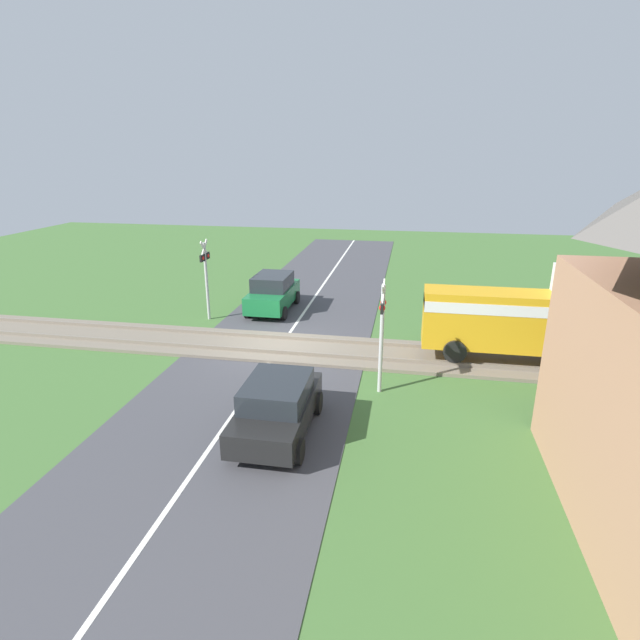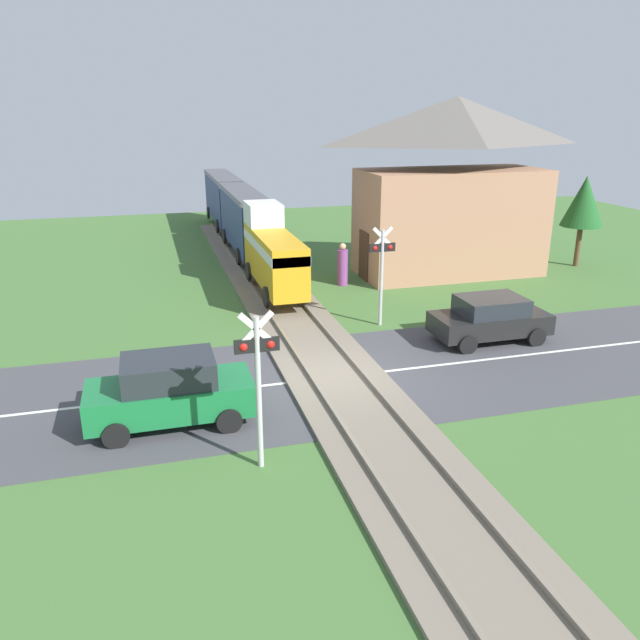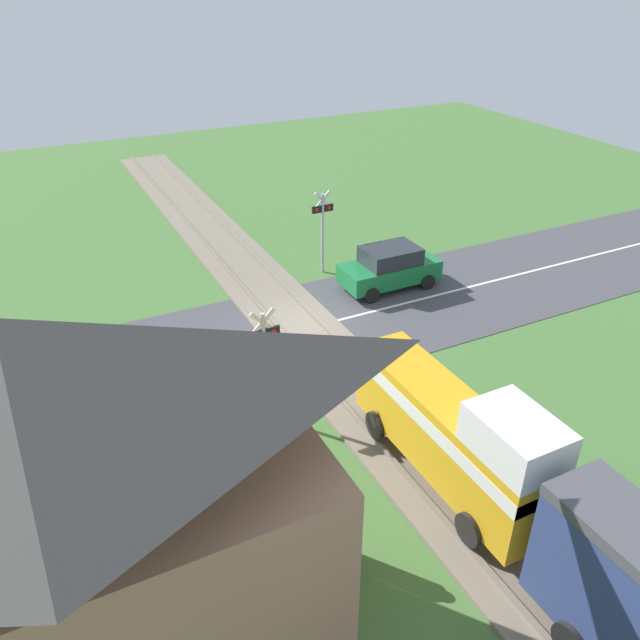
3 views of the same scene
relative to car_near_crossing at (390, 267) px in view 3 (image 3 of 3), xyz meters
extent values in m
plane|color=#426B33|center=(4.48, 1.44, -0.85)|extent=(60.00, 60.00, 0.00)
cube|color=#424247|center=(4.48, 1.44, -0.84)|extent=(48.00, 6.40, 0.02)
cube|color=silver|center=(4.48, 1.44, -0.83)|extent=(48.00, 0.12, 0.00)
cube|color=#756B5B|center=(4.48, 1.44, -0.79)|extent=(2.80, 48.00, 0.12)
cube|color=slate|center=(3.76, 1.44, -0.67)|extent=(0.10, 48.00, 0.12)
cube|color=slate|center=(5.20, 1.44, -0.67)|extent=(0.10, 48.00, 0.12)
cube|color=gold|center=(4.48, 9.50, 0.72)|extent=(1.35, 5.98, 1.90)
cube|color=silver|center=(4.48, 9.50, 1.24)|extent=(1.37, 5.98, 0.36)
cube|color=silver|center=(4.48, 11.53, 2.12)|extent=(1.35, 1.91, 0.90)
cylinder|color=black|center=(3.76, 7.59, -0.23)|extent=(0.14, 0.76, 0.76)
cylinder|color=black|center=(5.20, 7.59, -0.23)|extent=(0.14, 0.76, 0.76)
cylinder|color=black|center=(3.76, 11.42, -0.23)|extent=(0.14, 0.76, 0.76)
cylinder|color=black|center=(5.20, 11.42, -0.23)|extent=(0.14, 0.76, 0.76)
cylinder|color=black|center=(3.76, 14.25, -0.23)|extent=(0.14, 0.76, 0.76)
cube|color=#197038|center=(0.00, 0.00, -0.18)|extent=(3.83, 1.62, 0.74)
cube|color=#23282D|center=(0.00, 0.00, 0.50)|extent=(2.11, 1.49, 0.62)
cylinder|color=black|center=(1.24, 0.81, -0.55)|extent=(0.60, 0.18, 0.60)
cylinder|color=black|center=(1.24, -0.81, -0.55)|extent=(0.60, 0.18, 0.60)
cylinder|color=black|center=(-1.24, 0.81, -0.55)|extent=(0.60, 0.18, 0.60)
cylinder|color=black|center=(-1.24, -0.81, -0.55)|extent=(0.60, 0.18, 0.60)
cube|color=black|center=(10.07, 2.88, -0.24)|extent=(3.68, 1.64, 0.62)
cube|color=#23282D|center=(10.07, 2.88, 0.34)|extent=(2.02, 1.51, 0.53)
cylinder|color=black|center=(8.87, 2.06, -0.55)|extent=(0.60, 0.18, 0.60)
cylinder|color=black|center=(8.87, 3.70, -0.55)|extent=(0.60, 0.18, 0.60)
cylinder|color=black|center=(11.27, 2.06, -0.55)|extent=(0.60, 0.18, 0.60)
cylinder|color=black|center=(11.27, 3.70, -0.55)|extent=(0.60, 0.18, 0.60)
cylinder|color=#B7B7B7|center=(1.68, -2.40, 0.80)|extent=(0.12, 0.12, 3.31)
cube|color=black|center=(1.68, -2.40, 1.86)|extent=(0.90, 0.08, 0.28)
sphere|color=red|center=(1.41, -2.40, 1.86)|extent=(0.18, 0.18, 0.18)
sphere|color=red|center=(1.95, -2.40, 1.86)|extent=(0.18, 0.18, 0.18)
cube|color=silver|center=(1.68, -2.40, 2.20)|extent=(0.72, 0.04, 0.72)
cube|color=silver|center=(1.68, -2.40, 2.20)|extent=(0.72, 0.04, 0.72)
cylinder|color=#B7B7B7|center=(7.27, 5.28, 0.80)|extent=(0.12, 0.12, 3.31)
cube|color=black|center=(7.27, 5.28, 1.86)|extent=(0.90, 0.08, 0.28)
sphere|color=red|center=(7.54, 5.28, 1.86)|extent=(0.18, 0.18, 0.18)
sphere|color=red|center=(7.00, 5.28, 1.86)|extent=(0.18, 0.18, 0.18)
cube|color=silver|center=(7.27, 5.28, 2.20)|extent=(0.72, 0.04, 0.72)
cube|color=silver|center=(7.27, 5.28, 2.20)|extent=(0.72, 0.04, 0.72)
cube|color=#AD7A5B|center=(12.71, 11.08, 1.44)|extent=(7.94, 3.57, 4.58)
pyramid|color=#5B5651|center=(12.71, 11.08, 5.71)|extent=(8.58, 3.86, 1.98)
cube|color=#472D1E|center=(8.72, 11.08, 0.20)|extent=(0.06, 1.10, 2.10)
cylinder|color=#7F3D84|center=(7.57, 10.46, -0.10)|extent=(0.44, 0.44, 1.51)
sphere|color=tan|center=(7.57, 10.46, 0.79)|extent=(0.28, 0.28, 0.28)
camera|label=1|loc=(20.89, 5.94, 5.96)|focal=28.00mm
camera|label=2|loc=(-0.21, -13.68, 6.29)|focal=35.00mm
camera|label=3|loc=(12.12, 18.23, 10.20)|focal=35.00mm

